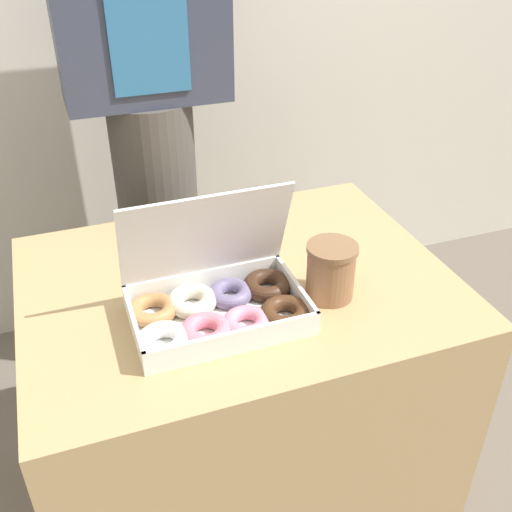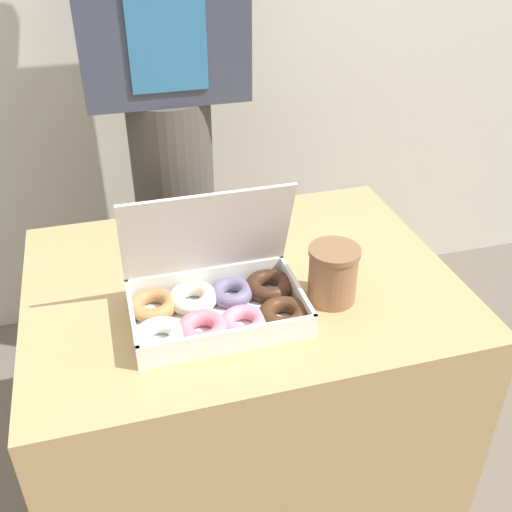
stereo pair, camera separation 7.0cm
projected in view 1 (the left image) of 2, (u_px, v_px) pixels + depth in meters
ground_plane at (242, 488)px, 1.69m from camera, size 14.00×14.00×0.00m
table at (240, 397)px, 1.50m from camera, size 0.92×0.70×0.72m
donut_box at (217, 303)px, 1.17m from camera, size 0.38×0.24×0.26m
coffee_cup at (331, 271)px, 1.22m from camera, size 0.10×0.10×0.12m
person_customer at (147, 94)px, 1.66m from camera, size 0.44×0.24×1.76m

